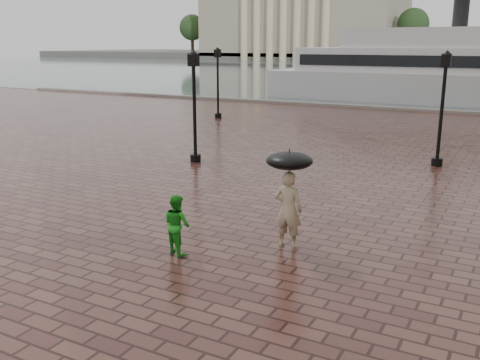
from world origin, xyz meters
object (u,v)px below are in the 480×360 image
object	(u,v)px
adult_pedestrian	(288,210)
ferry_near	(417,72)
street_lamps	(272,96)
child_pedestrian	(177,224)

from	to	relation	value
adult_pedestrian	ferry_near	xyz separation A→B (m)	(-3.79, 35.89, 1.52)
ferry_near	street_lamps	bearing A→B (deg)	-94.93
street_lamps	adult_pedestrian	world-z (taller)	street_lamps
street_lamps	child_pedestrian	bearing A→B (deg)	-73.63
adult_pedestrian	ferry_near	size ratio (longest dim) A/B	0.08
street_lamps	adult_pedestrian	bearing A→B (deg)	-63.31
street_lamps	child_pedestrian	size ratio (longest dim) A/B	10.83
street_lamps	ferry_near	bearing A→B (deg)	84.08
child_pedestrian	street_lamps	bearing A→B (deg)	-54.06
street_lamps	adult_pedestrian	size ratio (longest dim) A/B	8.15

